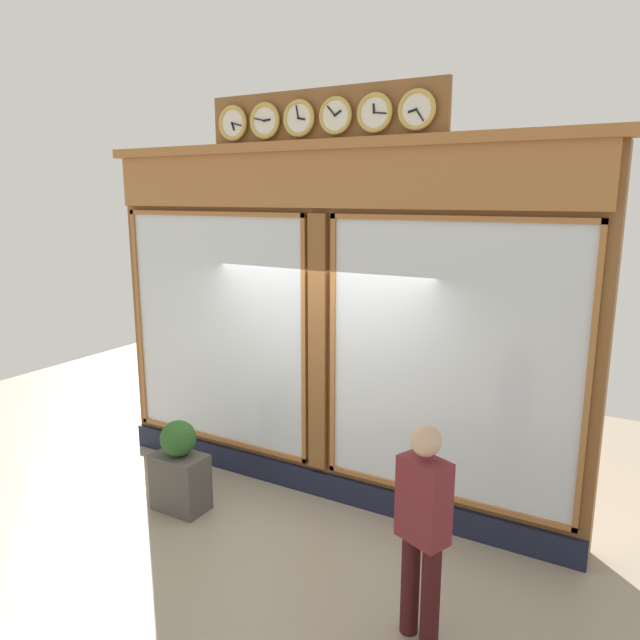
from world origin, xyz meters
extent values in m
cube|color=brown|center=(0.00, -0.15, 1.84)|extent=(5.45, 0.30, 3.68)
cube|color=#191E33|center=(0.00, 0.02, 0.14)|extent=(5.45, 0.08, 0.28)
cube|color=#A56936|center=(0.00, 0.04, 3.40)|extent=(5.34, 0.08, 0.56)
cube|color=#A56936|center=(0.00, 0.02, 3.73)|extent=(5.56, 0.20, 0.10)
cube|color=silver|center=(-1.39, 0.01, 1.71)|extent=(2.38, 0.02, 2.62)
cube|color=#A56936|center=(-1.39, 0.04, 3.05)|extent=(2.48, 0.04, 0.05)
cube|color=#A56936|center=(-1.39, 0.04, 0.37)|extent=(2.48, 0.04, 0.05)
cube|color=#A56936|center=(-2.60, 0.04, 1.71)|extent=(0.05, 0.04, 2.72)
cube|color=#A56936|center=(-0.18, 0.04, 1.71)|extent=(0.05, 0.04, 2.72)
cube|color=silver|center=(1.39, 0.01, 1.71)|extent=(2.38, 0.02, 2.62)
cube|color=#A56936|center=(1.39, 0.04, 3.05)|extent=(2.48, 0.04, 0.05)
cube|color=#A56936|center=(1.39, 0.04, 0.37)|extent=(2.48, 0.04, 0.05)
cube|color=#A56936|center=(2.60, 0.04, 1.71)|extent=(0.05, 0.04, 2.72)
cube|color=#A56936|center=(0.18, 0.04, 1.71)|extent=(0.05, 0.04, 2.72)
cube|color=brown|center=(0.00, 0.03, 1.71)|extent=(0.20, 0.10, 2.72)
cube|color=brown|center=(0.00, -0.02, 3.99)|extent=(2.59, 0.06, 0.55)
cylinder|color=white|center=(-1.02, 0.06, 3.99)|extent=(0.29, 0.02, 0.29)
torus|color=gold|center=(-1.02, 0.06, 3.99)|extent=(0.36, 0.04, 0.36)
cube|color=black|center=(-0.98, 0.07, 3.98)|extent=(0.08, 0.01, 0.04)
cube|color=black|center=(-1.05, 0.07, 3.94)|extent=(0.08, 0.01, 0.11)
sphere|color=black|center=(-1.02, 0.08, 3.99)|extent=(0.02, 0.02, 0.02)
cylinder|color=white|center=(-0.61, 0.06, 3.99)|extent=(0.29, 0.02, 0.29)
torus|color=gold|center=(-0.61, 0.06, 3.99)|extent=(0.36, 0.04, 0.36)
cube|color=black|center=(-0.61, 0.07, 4.03)|extent=(0.02, 0.01, 0.08)
cube|color=black|center=(-0.67, 0.07, 3.98)|extent=(0.12, 0.01, 0.03)
sphere|color=black|center=(-0.61, 0.08, 3.99)|extent=(0.02, 0.02, 0.02)
cylinder|color=white|center=(-0.20, 0.06, 3.99)|extent=(0.29, 0.02, 0.29)
torus|color=gold|center=(-0.20, 0.06, 3.99)|extent=(0.35, 0.04, 0.35)
cube|color=black|center=(-0.24, 0.07, 4.01)|extent=(0.08, 0.01, 0.05)
cube|color=black|center=(-0.16, 0.07, 4.03)|extent=(0.09, 0.01, 0.10)
sphere|color=black|center=(-0.20, 0.08, 3.99)|extent=(0.02, 0.02, 0.02)
cylinder|color=white|center=(0.20, 0.06, 3.99)|extent=(0.29, 0.02, 0.29)
torus|color=gold|center=(0.20, 0.06, 3.99)|extent=(0.36, 0.04, 0.36)
cube|color=black|center=(0.17, 0.07, 3.98)|extent=(0.08, 0.01, 0.03)
cube|color=black|center=(0.22, 0.07, 4.05)|extent=(0.04, 0.01, 0.12)
sphere|color=black|center=(0.20, 0.08, 3.99)|extent=(0.02, 0.02, 0.02)
cylinder|color=white|center=(0.61, 0.06, 3.99)|extent=(0.29, 0.02, 0.29)
torus|color=gold|center=(0.61, 0.06, 3.99)|extent=(0.36, 0.05, 0.36)
cube|color=black|center=(0.57, 0.07, 3.99)|extent=(0.08, 0.01, 0.03)
cube|color=black|center=(0.67, 0.07, 4.00)|extent=(0.12, 0.01, 0.04)
sphere|color=black|center=(0.61, 0.08, 3.99)|extent=(0.02, 0.02, 0.02)
cylinder|color=white|center=(1.02, 0.06, 3.99)|extent=(0.29, 0.02, 0.29)
torus|color=gold|center=(1.02, 0.06, 3.99)|extent=(0.36, 0.05, 0.36)
cube|color=black|center=(1.00, 0.07, 3.95)|extent=(0.04, 0.01, 0.08)
cube|color=black|center=(0.96, 0.07, 3.97)|extent=(0.12, 0.01, 0.04)
sphere|color=black|center=(1.02, 0.08, 3.99)|extent=(0.02, 0.02, 0.02)
cylinder|color=#3A1316|center=(-1.63, 1.49, 0.41)|extent=(0.14, 0.14, 0.82)
cylinder|color=#3A1316|center=(-1.82, 1.57, 0.41)|extent=(0.14, 0.14, 0.82)
cube|color=maroon|center=(-1.73, 1.53, 1.13)|extent=(0.42, 0.34, 0.62)
sphere|color=tan|center=(-1.73, 1.53, 1.58)|extent=(0.22, 0.22, 0.22)
cube|color=#4C4742|center=(1.12, 1.00, 0.30)|extent=(0.56, 0.36, 0.61)
sphere|color=#285623|center=(1.12, 1.00, 0.79)|extent=(0.37, 0.37, 0.37)
camera|label=1|loc=(-3.00, 5.24, 3.25)|focal=33.30mm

